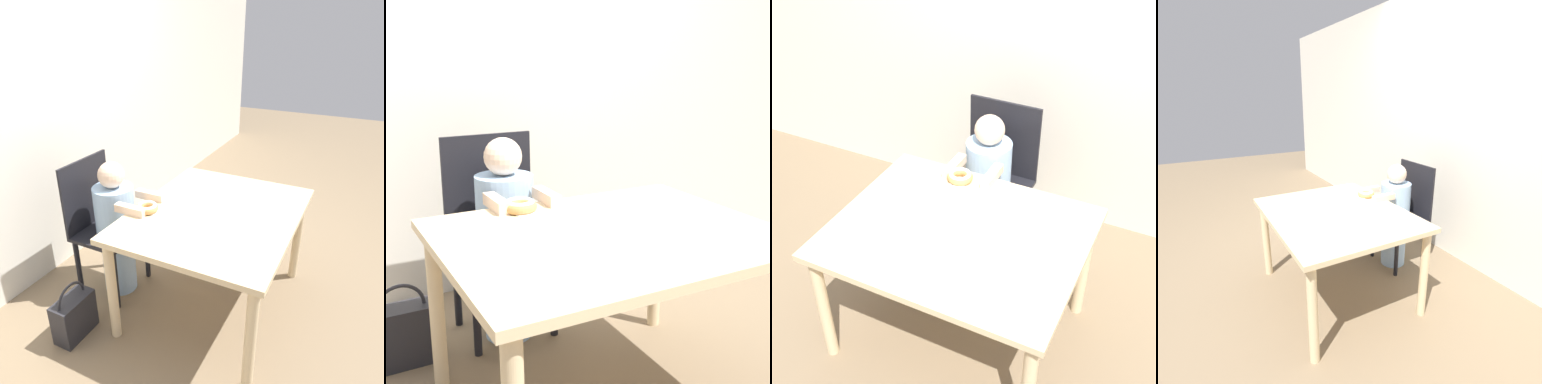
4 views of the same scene
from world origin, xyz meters
TOP-DOWN VIEW (x-y plane):
  - ground_plane at (0.00, 0.00)m, footprint 12.00×12.00m
  - wall_back at (0.00, 1.29)m, footprint 8.00×0.05m
  - dining_table at (0.00, 0.00)m, footprint 1.18×0.96m
  - chair at (-0.14, 0.78)m, footprint 0.45×0.38m
  - child_figure at (-0.14, 0.66)m, footprint 0.27×0.44m
  - donut at (-0.18, 0.38)m, footprint 0.14×0.14m
  - napkin at (-0.09, 0.21)m, footprint 0.26×0.26m
  - handbag at (-0.64, 0.65)m, footprint 0.26×0.13m

SIDE VIEW (x-z plane):
  - ground_plane at x=0.00m, z-range 0.00..0.00m
  - handbag at x=-0.64m, z-range -0.04..0.33m
  - child_figure at x=-0.14m, z-range 0.00..0.96m
  - chair at x=-0.14m, z-range 0.02..0.97m
  - dining_table at x=0.00m, z-range 0.27..0.97m
  - napkin at x=-0.09m, z-range 0.71..0.71m
  - donut at x=-0.18m, z-range 0.71..0.76m
  - wall_back at x=0.00m, z-range 0.00..2.50m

